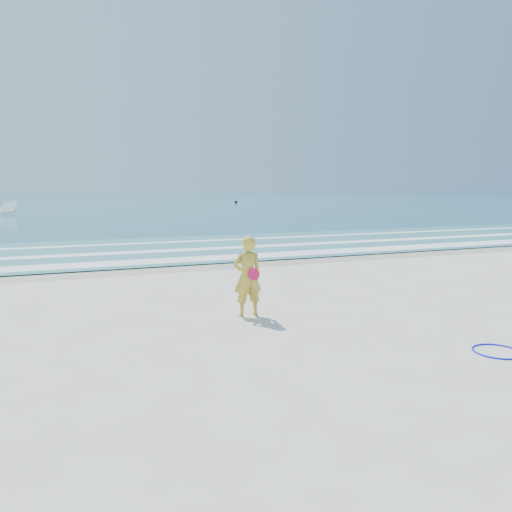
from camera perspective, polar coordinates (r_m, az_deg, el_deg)
name	(u,v)px	position (r m, az deg, el deg)	size (l,w,h in m)	color
ground	(302,332)	(10.24, 5.33, -8.68)	(400.00, 400.00, 0.00)	silver
wet_sand	(192,266)	(18.52, -7.34, -1.12)	(400.00, 2.40, 0.00)	#B2A893
ocean	(81,199)	(113.85, -19.40, 6.18)	(400.00, 190.00, 0.04)	#19727F
shallow	(165,249)	(23.34, -10.36, 0.83)	(400.00, 10.00, 0.01)	#59B7AD
foam_near	(184,260)	(19.76, -8.27, -0.41)	(400.00, 1.40, 0.01)	white
foam_mid	(169,251)	(22.56, -9.97, 0.61)	(400.00, 0.90, 0.01)	white
foam_far	(155,243)	(25.78, -11.45, 1.50)	(400.00, 0.60, 0.01)	white
hoop	(497,351)	(10.01, 25.84, -9.78)	(0.84, 0.84, 0.03)	#0F0EFF
buoy	(236,202)	(81.11, -2.31, 6.20)	(0.44, 0.44, 0.44)	black
woman	(247,276)	(11.22, -0.98, -2.35)	(0.67, 0.45, 1.82)	gold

